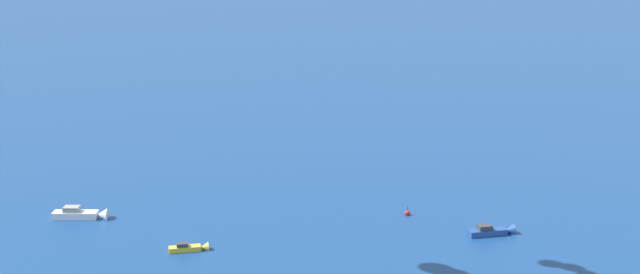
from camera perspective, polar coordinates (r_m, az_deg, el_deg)
motorboat_near_centre at (r=173.28m, az=-15.56°, el=-5.00°), size 3.93×10.90×3.10m
motorboat_far_port at (r=152.65m, az=-8.66°, el=-7.33°), size 2.60×7.08×2.01m
motorboat_ahead at (r=161.62m, az=11.51°, el=-6.18°), size 3.43×9.09×2.57m
marker_buoy at (r=169.81m, az=5.86°, el=-5.09°), size 1.10×1.10×2.10m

